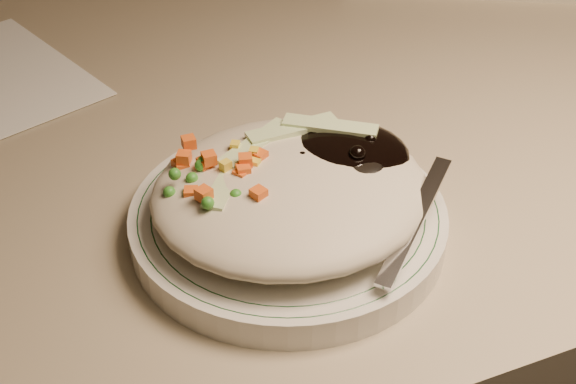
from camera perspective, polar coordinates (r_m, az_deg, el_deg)
name	(u,v)px	position (r m, az deg, el deg)	size (l,w,h in m)	color
desk	(284,258)	(0.85, -0.29, -4.69)	(1.40, 0.70, 0.74)	gray
plate	(288,221)	(0.57, 0.00, -2.10)	(0.22, 0.22, 0.02)	silver
plate_rim	(288,210)	(0.56, 0.00, -1.30)	(0.21, 0.21, 0.00)	#144723
meal	(294,185)	(0.55, 0.44, 0.52)	(0.20, 0.19, 0.05)	#BDB199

